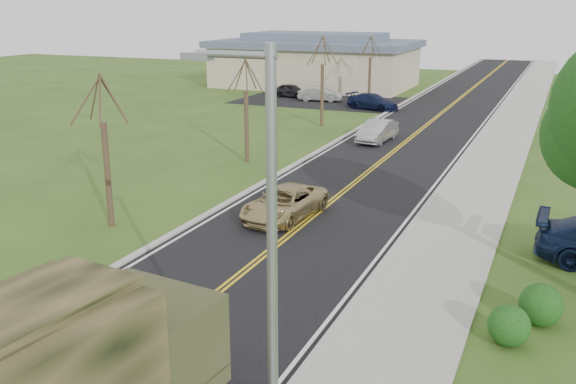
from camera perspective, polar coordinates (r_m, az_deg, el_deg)
The scene contains 15 objects.
road at distance 51.07m, azimuth 12.83°, elevation 6.31°, with size 8.00×120.00×0.01m, color black.
curb_right at distance 50.48m, azimuth 17.47°, elevation 5.91°, with size 0.30×120.00×0.12m, color #9E998E.
sidewalk_right at distance 50.34m, azimuth 19.46°, elevation 5.69°, with size 3.20×120.00×0.10m, color #9E998E.
curb_left at distance 51.97m, azimuth 8.31°, elevation 6.76°, with size 0.30×120.00×0.10m, color #9E998E.
street_light at distance 10.79m, azimuth -1.90°, elevation -6.11°, with size 1.65×0.22×8.00m.
bare_tree_a at distance 26.04m, azimuth -15.83°, elevation 2.56°, with size 1.93×2.26×6.08m.
bare_tree_b at distance 35.94m, azimuth -3.72°, elevation 6.58°, with size 1.83×2.14×5.73m.
bare_tree_c at distance 46.78m, azimuth 3.05°, elevation 9.23°, with size 2.04×2.39×6.42m.
bare_tree_d at distance 58.13m, azimuth 7.27°, elevation 10.29°, with size 1.88×2.20×5.91m.
commercial_building at distance 70.40m, azimuth 2.46°, elevation 11.55°, with size 25.50×21.50×5.65m.
suv_champagne at distance 26.55m, azimuth -0.34°, elevation -0.98°, with size 2.14×4.64×1.29m, color tan.
sedan_silver at distance 41.95m, azimuth 7.95°, elevation 5.39°, with size 1.47×4.20×1.39m, color #A6A7AB.
lot_car_dark at distance 61.91m, azimuth 0.30°, elevation 9.00°, with size 1.51×3.75×1.28m, color black.
lot_car_silver at distance 59.40m, azimuth 2.87°, elevation 8.68°, with size 1.38×3.96×1.30m, color #A1A1A5.
lot_car_navy at distance 55.03m, azimuth 7.54°, elevation 7.96°, with size 1.85×4.55×1.32m, color #0E1433.
Camera 1 is at (9.20, -9.50, 8.55)m, focal length 40.00 mm.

